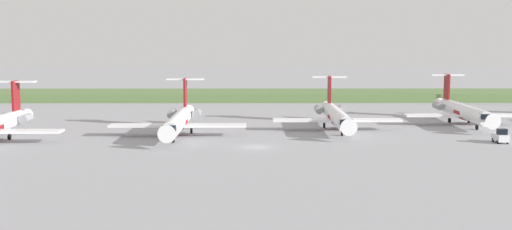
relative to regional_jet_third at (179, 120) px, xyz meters
The scene contains 6 objects.
ground_plane 22.00m from the regional_jet_third, 53.32° to the left, with size 500.00×500.00×0.00m, color #939399.
grass_berm 65.90m from the regional_jet_third, 78.57° to the left, with size 320.00×20.00×2.22m, color #597542.
regional_jet_third is the anchor object (origin of this frame).
regional_jet_fourth 28.36m from the regional_jet_third, 14.11° to the left, with size 22.81×31.00×9.00m.
regional_jet_fifth 54.58m from the regional_jet_third, 14.94° to the left, with size 22.81×31.00×9.00m.
baggage_tug 52.03m from the regional_jet_third, ahead, with size 1.72×3.20×2.30m.
Camera 1 is at (-0.56, -94.29, 16.01)m, focal length 44.65 mm.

